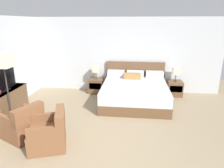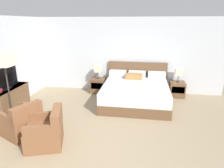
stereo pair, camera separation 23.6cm
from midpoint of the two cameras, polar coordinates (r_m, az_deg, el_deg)
ground_plane at (r=3.97m, az=-5.31°, el=-19.43°), size 11.09×11.09×0.00m
wall_back at (r=6.95m, az=0.62°, el=8.21°), size 6.95×0.06×2.53m
bed at (r=6.12m, az=5.37°, el=-2.25°), size 1.99×2.09×1.07m
nightstand_left at (r=6.98m, az=-5.47°, el=-0.43°), size 0.47×0.48×0.49m
nightstand_right at (r=6.95m, az=16.52°, el=-1.17°), size 0.47×0.48×0.49m
table_lamp_left at (r=6.83m, az=-5.60°, el=4.26°), size 0.22×0.22×0.46m
table_lamp_right at (r=6.80m, az=16.94°, el=3.52°), size 0.22×0.22×0.46m
dresser at (r=5.87m, az=-28.61°, el=-4.72°), size 0.47×1.19×0.73m
tv at (r=5.63m, az=-29.86°, el=0.90°), size 0.18×0.97×0.55m
armchair_by_window at (r=4.76m, az=-25.35°, el=-10.45°), size 0.91×0.91×0.76m
armchair_companion at (r=4.23m, az=-19.01°, el=-13.22°), size 0.87×0.86×0.76m
floor_lamp at (r=5.05m, az=-29.84°, el=4.99°), size 0.40×0.40×1.72m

